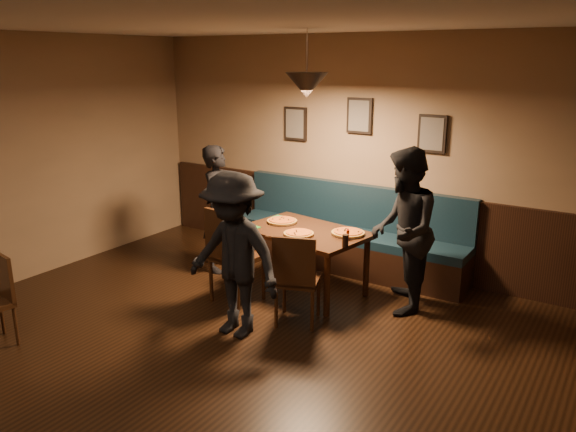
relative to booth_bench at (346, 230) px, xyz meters
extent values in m
plane|color=black|center=(0.00, -3.20, -0.50)|extent=(7.00, 7.00, 0.00)
plane|color=silver|center=(0.00, -3.20, 2.30)|extent=(7.00, 7.00, 0.00)
plane|color=#8C704F|center=(0.00, 0.30, 0.90)|extent=(6.00, 0.00, 6.00)
cube|color=black|center=(0.00, 0.27, 0.00)|extent=(5.88, 0.06, 1.00)
cube|color=black|center=(-0.90, 0.27, 1.20)|extent=(0.32, 0.04, 0.42)
cube|color=black|center=(0.00, 0.27, 1.35)|extent=(0.32, 0.04, 0.42)
cube|color=black|center=(0.90, 0.27, 1.20)|extent=(0.32, 0.04, 0.42)
cone|color=black|center=(-0.06, -0.86, 1.75)|extent=(0.44, 0.44, 0.25)
cube|color=black|center=(-0.06, -0.86, -0.15)|extent=(1.44, 1.05, 0.71)
imported|color=black|center=(-1.27, -0.85, 0.27)|extent=(0.50, 0.63, 1.54)
imported|color=black|center=(1.00, -0.72, 0.34)|extent=(0.90, 1.00, 1.69)
imported|color=black|center=(-0.09, -2.08, 0.28)|extent=(1.03, 0.62, 1.56)
cylinder|color=orange|center=(-0.43, -0.76, 0.23)|extent=(0.38, 0.38, 0.04)
cylinder|color=gold|center=(-0.03, -1.05, 0.23)|extent=(0.38, 0.38, 0.04)
cylinder|color=#C26424|center=(0.40, -0.75, 0.23)|extent=(0.38, 0.38, 0.04)
cylinder|color=black|center=(0.57, -1.13, 0.27)|extent=(0.08, 0.08, 0.13)
cylinder|color=#911D04|center=(0.48, -0.91, 0.27)|extent=(0.04, 0.04, 0.13)
cube|color=#1E7235|center=(-0.58, -0.60, 0.21)|extent=(0.15, 0.15, 0.01)
cube|color=#1D6D1E|center=(-0.61, -1.11, 0.21)|extent=(0.18, 0.18, 0.01)
cube|color=#BBBBBF|center=(-0.14, -1.26, 0.21)|extent=(0.18, 0.02, 0.00)
camera|label=1|loc=(2.96, -5.85, 2.03)|focal=35.02mm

